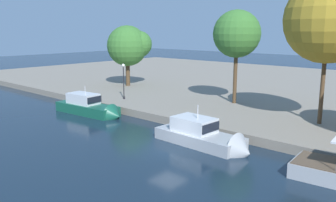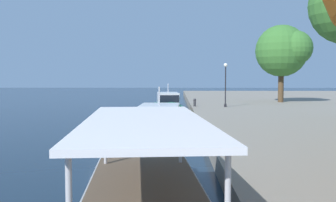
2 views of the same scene
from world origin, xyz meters
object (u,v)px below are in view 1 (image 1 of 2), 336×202
Objects in this scene: motor_yacht_0 at (91,108)px; lamp_post at (124,78)px; motor_yacht_1 at (206,139)px; tree_1 at (130,46)px; tree_2 at (238,34)px; mooring_bollard_1 at (100,98)px; tree_0 at (329,20)px.

motor_yacht_0 is 2.11× the size of lamp_post.
tree_1 is (-24.26, 13.66, 6.32)m from motor_yacht_1.
tree_2 reaches higher than tree_1.
tree_2 reaches higher than mooring_bollard_1.
lamp_post is (0.78, 3.02, 2.20)m from mooring_bollard_1.
tree_1 is at bearing 121.55° from mooring_bollard_1.
lamp_post is (-0.85, 5.65, 2.79)m from motor_yacht_0.
motor_yacht_0 is 1.01× the size of tree_1.
lamp_post is at bearing -46.26° from tree_1.
motor_yacht_1 is at bearing -29.39° from tree_1.
tree_2 reaches higher than motor_yacht_1.
tree_1 is (-29.76, 3.52, -3.15)m from tree_0.
tree_2 is (-5.33, 13.11, 8.17)m from motor_yacht_1.
mooring_bollard_1 is 13.79m from tree_1.
lamp_post is 11.20m from tree_1.
mooring_bollard_1 is 17.67m from tree_2.
mooring_bollard_1 is 0.09× the size of tree_1.
tree_1 reaches higher than motor_yacht_0.
mooring_bollard_1 is at bearing -140.56° from tree_2.
tree_0 reaches higher than mooring_bollard_1.
tree_2 is (12.35, 10.16, 7.51)m from mooring_bollard_1.
motor_yacht_1 is 16.34m from tree_2.
tree_1 is at bearing 178.33° from tree_2.
motor_yacht_0 is 0.70× the size of tree_0.
tree_0 reaches higher than motor_yacht_0.
mooring_bollard_1 is at bearing -104.55° from lamp_post.
lamp_post is at bearing -169.46° from tree_0.
motor_yacht_0 is 0.86× the size of tree_2.
motor_yacht_1 is 0.81× the size of tree_2.
mooring_bollard_1 is (-17.69, 2.95, 0.66)m from motor_yacht_1.
motor_yacht_0 is 16.06m from motor_yacht_1.
tree_2 reaches higher than lamp_post.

